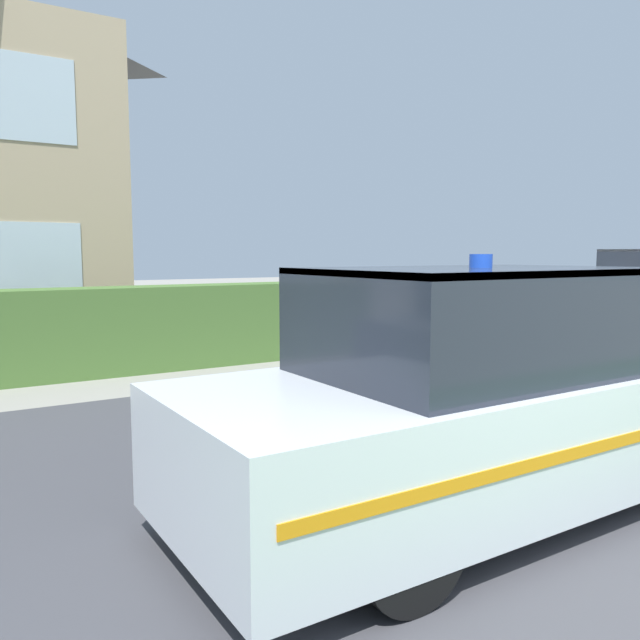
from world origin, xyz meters
TOP-DOWN VIEW (x-y plane):
  - road_strip at (0.00, 3.61)m, footprint 28.00×5.98m
  - garden_hedge at (0.20, 8.25)m, footprint 11.65×0.74m
  - police_car at (0.13, 2.16)m, footprint 4.55×1.64m

SIDE VIEW (x-z plane):
  - road_strip at x=0.00m, z-range 0.00..0.01m
  - garden_hedge at x=0.20m, z-range 0.00..1.22m
  - police_car at x=0.13m, z-range -0.09..1.58m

